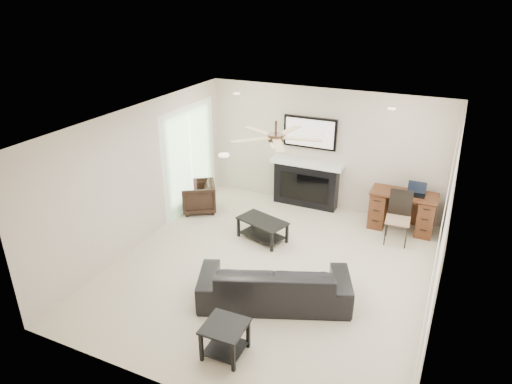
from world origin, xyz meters
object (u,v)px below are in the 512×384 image
at_px(sofa, 274,283).
at_px(armchair, 198,197).
at_px(fireplace_unit, 307,163).
at_px(coffee_table, 262,230).
at_px(desk, 402,211).

xyz_separation_m(sofa, armchair, (-2.60, 2.15, -0.01)).
height_order(armchair, fireplace_unit, fireplace_unit).
height_order(coffee_table, desk, desk).
xyz_separation_m(armchair, desk, (3.96, 0.93, 0.07)).
bearing_deg(desk, armchair, -166.77).
distance_m(armchair, coffee_table, 1.79).
bearing_deg(armchair, desk, 70.01).
bearing_deg(sofa, armchair, -61.32).
height_order(armchair, coffee_table, armchair).
xyz_separation_m(sofa, fireplace_unit, (-0.67, 3.33, 0.63)).
relative_size(coffee_table, fireplace_unit, 0.47).
height_order(coffee_table, fireplace_unit, fireplace_unit).
xyz_separation_m(coffee_table, fireplace_unit, (0.23, 1.73, 0.75)).
bearing_deg(sofa, desk, -135.51).
bearing_deg(armchair, sofa, 17.19).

